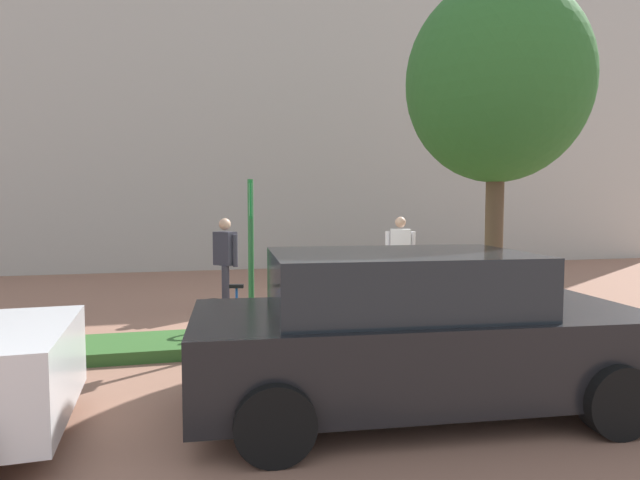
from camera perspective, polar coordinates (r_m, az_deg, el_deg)
The scene contains 11 objects.
ground_plane at distance 9.63m, azimuth 1.68°, elevation -8.05°, with size 60.00×60.00×0.00m, color #936651.
building_facade at distance 17.21m, azimuth -5.14°, elevation 14.00°, with size 28.00×1.20×10.00m, color #B2ADA3.
planter_strip at distance 7.84m, azimuth -1.68°, elevation -10.26°, with size 7.00×1.10×0.16m, color #336028.
tree_sidewalk at distance 9.06m, azimuth 18.28°, elevation 15.48°, with size 2.81×2.81×5.41m.
parking_sign_post at distance 7.50m, azimuth -7.35°, elevation 0.28°, with size 0.08×0.36×2.33m.
bike_at_sign at distance 7.78m, azimuth -7.43°, elevation -8.37°, with size 1.66×0.50×0.86m.
bike_rack_cluster at distance 14.39m, azimuth 11.83°, elevation -2.73°, with size 3.74×1.80×0.83m.
bollard_steel at distance 13.41m, azimuth 10.02°, elevation -2.74°, with size 0.16×0.16×0.90m, color #ADADB2.
person_suited_navy at distance 10.13m, azimuth -10.01°, elevation -1.88°, with size 0.44×0.48×1.72m.
person_shirt_blue at distance 11.08m, azimuth 8.49°, elevation -1.36°, with size 0.58×0.52×1.72m.
car_black_suv at distance 5.36m, azimuth 9.82°, elevation -9.62°, with size 4.42×2.27×1.54m.
Camera 1 is at (-2.45, -9.09, 2.01)m, focal length 30.20 mm.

